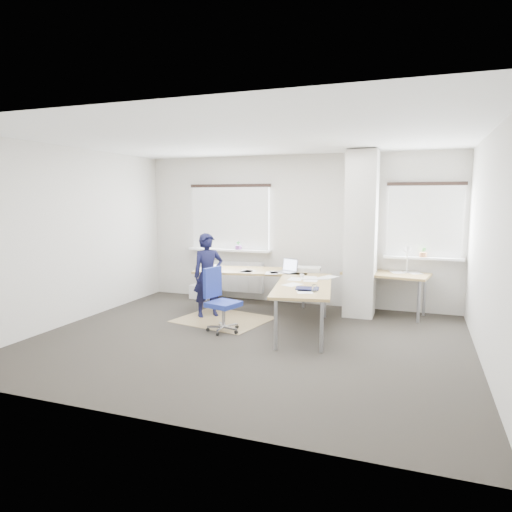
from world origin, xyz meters
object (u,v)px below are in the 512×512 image
(desk_main, at_px, (279,278))
(person, at_px, (208,275))
(task_chair, at_px, (222,314))
(desk_side, at_px, (386,275))

(desk_main, height_order, person, person)
(desk_main, distance_m, task_chair, 1.19)
(desk_main, height_order, task_chair, same)
(desk_side, bearing_deg, task_chair, -130.07)
(desk_main, xyz_separation_m, person, (-1.19, -0.18, 0.02))
(desk_main, relative_size, task_chair, 2.92)
(desk_main, xyz_separation_m, desk_side, (1.62, 0.95, -0.01))
(person, bearing_deg, desk_main, -34.08)
(desk_side, bearing_deg, person, -148.05)
(task_chair, bearing_deg, desk_side, 55.91)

